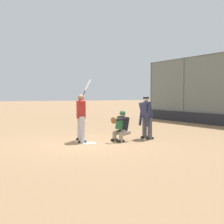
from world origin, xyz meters
TOP-DOWN VIEW (x-y plane):
  - ground_plane at (0.00, 0.00)m, footprint 160.00×160.00m
  - home_plate_marker at (0.00, 0.00)m, footprint 0.43×0.43m
  - batter_at_plate at (0.56, 0.05)m, footprint 0.91×0.86m
  - catcher_behind_plate at (-0.10, -1.22)m, footprint 0.62×0.72m
  - umpire_home at (-0.02, -2.39)m, footprint 0.65×0.42m

SIDE VIEW (x-z plane):
  - ground_plane at x=0.00m, z-range 0.00..0.00m
  - home_plate_marker at x=0.00m, z-range 0.00..0.01m
  - catcher_behind_plate at x=-0.10m, z-range 0.02..1.13m
  - umpire_home at x=-0.02m, z-range 0.06..1.66m
  - batter_at_plate at x=0.56m, z-range -0.20..2.05m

